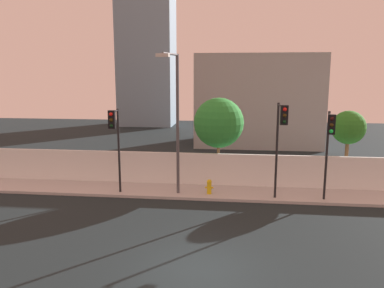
% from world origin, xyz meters
% --- Properties ---
extents(ground_plane, '(80.00, 80.00, 0.00)m').
position_xyz_m(ground_plane, '(0.00, 0.00, 0.00)').
color(ground_plane, black).
extents(sidewalk, '(36.00, 2.40, 0.15)m').
position_xyz_m(sidewalk, '(0.00, 8.20, 0.07)').
color(sidewalk, '#B2B2B2').
rests_on(sidewalk, ground).
extents(perimeter_wall, '(36.00, 0.18, 1.80)m').
position_xyz_m(perimeter_wall, '(0.00, 9.49, 1.05)').
color(perimeter_wall, white).
rests_on(perimeter_wall, sidewalk).
extents(traffic_light_left, '(0.47, 1.79, 4.45)m').
position_xyz_m(traffic_light_left, '(5.53, 6.70, 3.42)').
color(traffic_light_left, black).
rests_on(traffic_light_left, sidewalk).
extents(traffic_light_center, '(0.34, 1.27, 4.46)m').
position_xyz_m(traffic_light_center, '(-4.90, 6.99, 3.41)').
color(traffic_light_center, black).
rests_on(traffic_light_center, sidewalk).
extents(traffic_light_right, '(0.35, 1.75, 4.84)m').
position_xyz_m(traffic_light_right, '(3.29, 6.76, 3.69)').
color(traffic_light_right, black).
rests_on(traffic_light_right, sidewalk).
extents(street_lamp_curbside, '(0.73, 2.33, 7.20)m').
position_xyz_m(street_lamp_curbside, '(-1.86, 7.44, 4.43)').
color(street_lamp_curbside, '#4C4C51').
rests_on(street_lamp_curbside, sidewalk).
extents(fire_hydrant, '(0.44, 0.26, 0.78)m').
position_xyz_m(fire_hydrant, '(-0.15, 7.75, 0.57)').
color(fire_hydrant, gold).
rests_on(fire_hydrant, sidewalk).
extents(roadside_tree_leftmost, '(2.93, 2.93, 5.01)m').
position_xyz_m(roadside_tree_leftmost, '(0.17, 10.65, 3.55)').
color(roadside_tree_leftmost, brown).
rests_on(roadside_tree_leftmost, ground).
extents(roadside_tree_midleft, '(1.90, 1.90, 4.35)m').
position_xyz_m(roadside_tree_midleft, '(7.47, 10.65, 3.36)').
color(roadside_tree_midleft, brown).
rests_on(roadside_tree_midleft, ground).
extents(low_building_distant, '(10.92, 6.00, 8.02)m').
position_xyz_m(low_building_distant, '(3.05, 23.49, 4.01)').
color(low_building_distant, '#959595').
rests_on(low_building_distant, ground).
extents(tower_on_skyline, '(6.57, 5.00, 24.36)m').
position_xyz_m(tower_on_skyline, '(-9.84, 35.49, 12.18)').
color(tower_on_skyline, gray).
rests_on(tower_on_skyline, ground).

